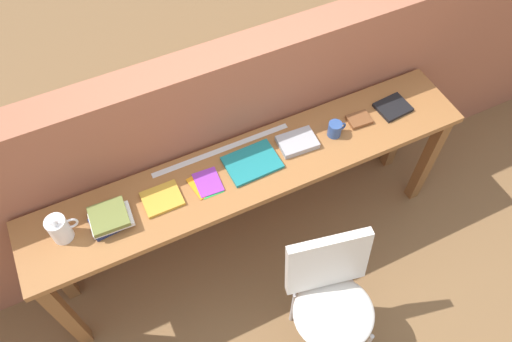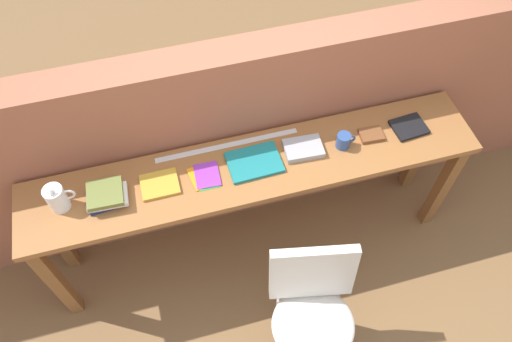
{
  "view_description": "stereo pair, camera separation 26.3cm",
  "coord_description": "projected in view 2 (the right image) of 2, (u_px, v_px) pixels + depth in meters",
  "views": [
    {
      "loc": [
        -0.64,
        -1.09,
        3.07
      ],
      "look_at": [
        0.0,
        0.25,
        0.9
      ],
      "focal_mm": 35.0,
      "sensor_mm": 36.0,
      "label": 1
    },
    {
      "loc": [
        -0.39,
        -1.18,
        3.07
      ],
      "look_at": [
        0.0,
        0.25,
        0.9
      ],
      "focal_mm": 35.0,
      "sensor_mm": 36.0,
      "label": 2
    }
  ],
  "objects": [
    {
      "name": "book_grey_hardcover",
      "position": [
        303.0,
        148.0,
        2.72
      ],
      "size": [
        0.22,
        0.16,
        0.04
      ],
      "primitive_type": "cube",
      "rotation": [
        0.0,
        0.0,
        -0.06
      ],
      "color": "#9E9EA3",
      "rests_on": "sideboard"
    },
    {
      "name": "brick_wall_back",
      "position": [
        239.0,
        138.0,
        3.01
      ],
      "size": [
        6.0,
        0.2,
        1.4
      ],
      "primitive_type": "cube",
      "color": "#9E5B42",
      "rests_on": "ground"
    },
    {
      "name": "book_open_centre",
      "position": [
        254.0,
        162.0,
        2.67
      ],
      "size": [
        0.29,
        0.22,
        0.02
      ],
      "primitive_type": "cube",
      "rotation": [
        0.0,
        0.0,
        0.03
      ],
      "color": "#19757A",
      "rests_on": "sideboard"
    },
    {
      "name": "ground_plane",
      "position": [
        266.0,
        280.0,
        3.24
      ],
      "size": [
        40.0,
        40.0,
        0.0
      ],
      "primitive_type": "plane",
      "color": "brown"
    },
    {
      "name": "book_repair_rightmost",
      "position": [
        409.0,
        127.0,
        2.81
      ],
      "size": [
        0.2,
        0.17,
        0.02
      ],
      "primitive_type": "cube",
      "rotation": [
        0.0,
        0.0,
        0.08
      ],
      "color": "black",
      "rests_on": "sideboard"
    },
    {
      "name": "pitcher_white",
      "position": [
        57.0,
        198.0,
        2.47
      ],
      "size": [
        0.14,
        0.1,
        0.18
      ],
      "color": "white",
      "rests_on": "sideboard"
    },
    {
      "name": "ruler_metal_back_edge",
      "position": [
        227.0,
        145.0,
        2.75
      ],
      "size": [
        0.8,
        0.03,
        0.0
      ],
      "primitive_type": "cube",
      "color": "silver",
      "rests_on": "sideboard"
    },
    {
      "name": "magazine_cycling",
      "position": [
        160.0,
        184.0,
        2.59
      ],
      "size": [
        0.2,
        0.16,
        0.02
      ],
      "primitive_type": "cube",
      "rotation": [
        0.0,
        0.0,
        0.0
      ],
      "color": "gold",
      "rests_on": "sideboard"
    },
    {
      "name": "pamphlet_pile_colourful",
      "position": [
        205.0,
        176.0,
        2.63
      ],
      "size": [
        0.17,
        0.17,
        0.01
      ],
      "color": "green",
      "rests_on": "sideboard"
    },
    {
      "name": "mug",
      "position": [
        344.0,
        141.0,
        2.71
      ],
      "size": [
        0.11,
        0.08,
        0.09
      ],
      "color": "#2D4C8C",
      "rests_on": "sideboard"
    },
    {
      "name": "book_stack_leftmost",
      "position": [
        106.0,
        196.0,
        2.52
      ],
      "size": [
        0.21,
        0.18,
        0.08
      ],
      "color": "navy",
      "rests_on": "sideboard"
    },
    {
      "name": "sideboard",
      "position": [
        254.0,
        180.0,
        2.79
      ],
      "size": [
        2.5,
        0.44,
        0.88
      ],
      "color": "#996033",
      "rests_on": "ground"
    },
    {
      "name": "chair_white_moulded",
      "position": [
        313.0,
        307.0,
        2.6
      ],
      "size": [
        0.52,
        0.53,
        0.89
      ],
      "color": "silver",
      "rests_on": "ground"
    },
    {
      "name": "leather_journal_brown",
      "position": [
        371.0,
        135.0,
        2.78
      ],
      "size": [
        0.14,
        0.11,
        0.02
      ],
      "primitive_type": "cube",
      "rotation": [
        0.0,
        0.0,
        -0.07
      ],
      "color": "brown",
      "rests_on": "sideboard"
    }
  ]
}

